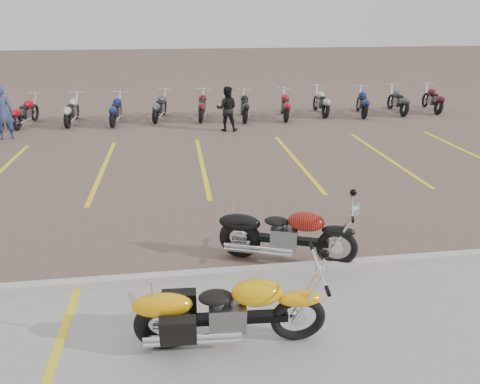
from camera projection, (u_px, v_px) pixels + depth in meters
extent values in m
plane|color=brown|center=(215.00, 224.00, 9.38)|extent=(100.00, 100.00, 0.00)
cube|color=#ADAAA3|center=(226.00, 273.00, 7.51)|extent=(60.00, 0.18, 0.12)
torus|color=black|center=(297.00, 318.00, 5.94)|extent=(0.71, 0.16, 0.70)
torus|color=black|center=(164.00, 325.00, 5.81)|extent=(0.75, 0.23, 0.75)
cube|color=black|center=(231.00, 317.00, 5.85)|extent=(1.41, 0.21, 0.11)
cube|color=slate|center=(227.00, 313.00, 5.82)|extent=(0.47, 0.35, 0.37)
ellipsoid|color=#E7A80C|center=(256.00, 289.00, 5.73)|extent=(0.65, 0.38, 0.32)
ellipsoid|color=black|center=(215.00, 294.00, 5.71)|extent=(0.44, 0.30, 0.13)
torus|color=black|center=(337.00, 248.00, 7.71)|extent=(0.68, 0.34, 0.68)
torus|color=black|center=(240.00, 239.00, 8.03)|extent=(0.74, 0.42, 0.73)
cube|color=black|center=(288.00, 240.00, 7.85)|extent=(1.33, 0.59, 0.11)
cube|color=slate|center=(285.00, 237.00, 7.83)|extent=(0.52, 0.45, 0.36)
ellipsoid|color=black|center=(306.00, 221.00, 7.65)|extent=(0.69, 0.53, 0.32)
ellipsoid|color=black|center=(277.00, 221.00, 7.76)|extent=(0.48, 0.40, 0.13)
imported|color=navy|center=(2.00, 113.00, 15.43)|extent=(0.75, 0.61, 1.79)
imported|color=black|center=(227.00, 109.00, 16.59)|extent=(0.85, 0.71, 1.57)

